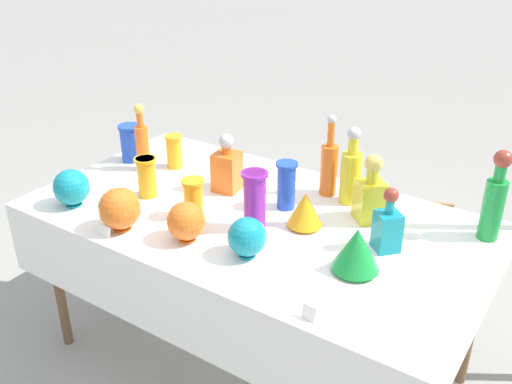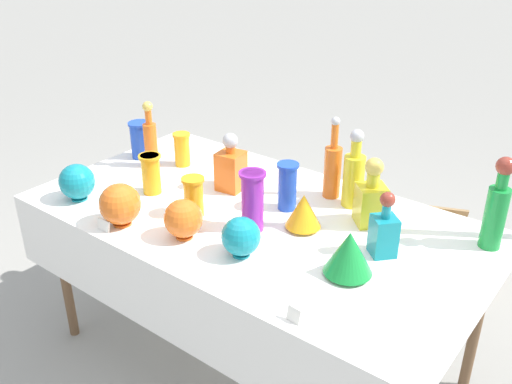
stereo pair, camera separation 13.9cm
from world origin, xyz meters
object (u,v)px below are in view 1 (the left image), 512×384
Objects in this scene: tall_bottle_0 at (494,200)px; square_decanter_2 at (371,194)px; slender_vase_4 at (174,150)px; fluted_vase_1 at (305,209)px; square_decanter_0 at (388,226)px; slender_vase_1 at (147,176)px; slender_vase_2 at (255,200)px; tall_bottle_2 at (142,142)px; round_bowl_2 at (120,209)px; slender_vase_0 at (193,197)px; round_bowl_0 at (71,187)px; tall_bottle_3 at (329,166)px; square_decanter_1 at (227,168)px; round_bowl_3 at (186,221)px; cardboard_box_behind_left at (410,241)px; tall_bottle_1 at (351,173)px; slender_vase_5 at (286,184)px; round_bowl_1 at (247,237)px; slender_vase_3 at (130,142)px; fluted_vase_0 at (356,249)px.

tall_bottle_0 is 0.44m from square_decanter_2.
fluted_vase_1 is at bearing -10.99° from slender_vase_4.
fluted_vase_1 is (-0.32, -0.02, -0.02)m from square_decanter_0.
slender_vase_2 is (0.53, 0.02, 0.03)m from slender_vase_1.
round_bowl_2 is (0.31, -0.45, -0.05)m from tall_bottle_2.
fluted_vase_1 is (0.88, -0.05, -0.06)m from tall_bottle_2.
round_bowl_0 is at bearing -157.77° from slender_vase_0.
slender_vase_0 is 0.28m from round_bowl_2.
round_bowl_2 reaches higher than fluted_vase_1.
square_decanter_2 is 0.45m from slender_vase_2.
slender_vase_1 is 0.28m from round_bowl_2.
tall_bottle_2 reaches higher than slender_vase_4.
tall_bottle_3 is 1.37× the size of square_decanter_1.
square_decanter_0 is at bearing 15.25° from slender_vase_0.
round_bowl_3 is at bearing -128.63° from slender_vase_2.
tall_bottle_3 is 0.31m from fluted_vase_1.
cardboard_box_behind_left is (0.96, 1.07, -0.75)m from tall_bottle_2.
square_decanter_2 is at bearing 8.73° from square_decanter_1.
round_bowl_2 reaches higher than round_bowl_3.
tall_bottle_3 is 2.03× the size of slender_vase_1.
slender_vase_2 reaches higher than slender_vase_4.
tall_bottle_1 reaches higher than round_bowl_0.
round_bowl_3 is (-0.16, -0.20, -0.05)m from slender_vase_2.
slender_vase_5 reaches higher than slender_vase_1.
slender_vase_1 reaches higher than round_bowl_1.
tall_bottle_0 reaches higher than fluted_vase_1.
slender_vase_1 is at bearing -161.02° from tall_bottle_0.
round_bowl_2 is (-0.13, -0.49, -0.02)m from square_decanter_1.
slender_vase_4 is 0.31× the size of cardboard_box_behind_left.
tall_bottle_0 reaches higher than slender_vase_2.
fluted_vase_1 is at bearing -79.39° from tall_bottle_3.
tall_bottle_0 is at bearing 41.48° from round_bowl_1.
round_bowl_0 is at bearing -175.32° from round_bowl_3.
slender_vase_5 is 0.45m from round_bowl_3.
round_bowl_3 is (0.69, -0.42, -0.02)m from slender_vase_3.
square_decanter_0 is 1.10m from slender_vase_4.
round_bowl_2 is (-1.17, -0.70, -0.07)m from tall_bottle_0.
slender_vase_3 is 0.23m from slender_vase_4.
slender_vase_2 is (-0.09, -0.42, -0.00)m from tall_bottle_3.
slender_vase_3 is at bearing 144.23° from slender_vase_1.
slender_vase_0 is 0.94× the size of slender_vase_1.
tall_bottle_1 is 2.00× the size of fluted_vase_0.
tall_bottle_0 is at bearing 0.23° from tall_bottle_3.
square_decanter_2 reaches higher than slender_vase_2.
tall_bottle_2 is at bearing 157.19° from round_bowl_1.
tall_bottle_0 reaches higher than slender_vase_3.
fluted_vase_0 is 1.08× the size of round_bowl_3.
square_decanter_0 is at bearing 79.84° from fluted_vase_0.
slender_vase_1 is 0.34× the size of cardboard_box_behind_left.
slender_vase_3 is at bearing 179.68° from square_decanter_1.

